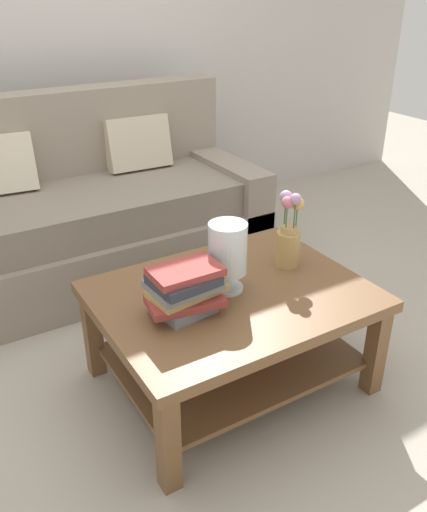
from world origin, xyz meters
The scene contains 7 objects.
ground_plane centered at (0.00, 0.00, 0.00)m, with size 10.00×10.00×0.00m, color #ADA393.
back_wall centered at (0.00, 1.65, 1.35)m, with size 6.40×0.12×2.70m, color #BCB7B2.
couch centered at (-0.08, 0.89, 0.36)m, with size 1.99×0.90×1.06m.
coffee_table centered at (0.08, -0.43, 0.34)m, with size 1.11×0.86×0.47m.
book_stack_main centered at (-0.16, -0.47, 0.57)m, with size 0.33×0.24×0.20m.
glass_hurricane_vase centered at (0.07, -0.41, 0.65)m, with size 0.16×0.16×0.30m.
flower_pitcher centered at (0.42, -0.37, 0.61)m, with size 0.12×0.11×0.35m.
Camera 1 is at (-0.99, -2.05, 1.63)m, focal length 37.85 mm.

